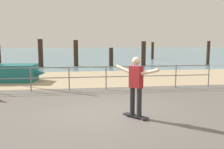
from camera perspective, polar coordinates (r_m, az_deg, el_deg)
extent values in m
cube|color=#605B56|center=(6.80, 0.83, -11.10)|extent=(24.00, 10.00, 0.04)
cube|color=tan|center=(14.56, -3.92, -0.83)|extent=(24.00, 6.00, 0.04)
cube|color=slate|center=(42.42, -6.54, 4.91)|extent=(72.00, 50.00, 0.04)
cylinder|color=slate|center=(11.26, -17.78, -1.09)|extent=(0.05, 0.05, 1.05)
cylinder|color=slate|center=(11.09, -9.60, -0.95)|extent=(0.05, 0.05, 1.05)
cylinder|color=slate|center=(11.15, -1.35, -0.78)|extent=(0.05, 0.05, 1.05)
cylinder|color=slate|center=(11.44, 6.65, -0.61)|extent=(0.05, 0.05, 1.05)
cylinder|color=slate|center=(11.94, 14.11, -0.44)|extent=(0.05, 0.05, 1.05)
cylinder|color=slate|center=(12.63, 20.88, -0.28)|extent=(0.05, 0.05, 1.05)
cylinder|color=slate|center=(11.03, -5.50, 1.68)|extent=(11.22, 0.04, 0.04)
cylinder|color=slate|center=(11.08, -5.47, -0.60)|extent=(11.22, 0.04, 0.04)
cone|color=#19666B|center=(13.92, -16.85, 0.31)|extent=(1.19, 0.90, 0.77)
cube|color=black|center=(7.29, 5.30, -9.22)|extent=(0.66, 0.74, 0.02)
cylinder|color=#E5598C|center=(7.40, 3.17, -9.26)|extent=(0.06, 0.07, 0.06)
cylinder|color=#E5598C|center=(7.52, 3.95, -8.98)|extent=(0.06, 0.07, 0.06)
cylinder|color=#E5598C|center=(7.08, 6.73, -10.12)|extent=(0.06, 0.07, 0.06)
cylinder|color=#E5598C|center=(7.20, 7.49, -9.81)|extent=(0.06, 0.07, 0.06)
cylinder|color=#26262B|center=(7.25, 4.58, -5.93)|extent=(0.14, 0.14, 0.80)
cylinder|color=#26262B|center=(7.11, 6.12, -6.23)|extent=(0.14, 0.14, 0.80)
cube|color=maroon|center=(7.04, 5.42, -0.54)|extent=(0.38, 0.40, 0.60)
sphere|color=beige|center=(6.99, 5.46, 3.03)|extent=(0.22, 0.22, 0.22)
cylinder|color=beige|center=(7.29, 2.64, 1.20)|extent=(0.42, 0.48, 0.23)
cylinder|color=beige|center=(6.76, 8.45, 0.58)|extent=(0.42, 0.48, 0.23)
cylinder|color=#332319|center=(21.05, -15.74, 4.65)|extent=(0.38, 0.38, 2.23)
cylinder|color=#332319|center=(21.00, -8.11, 4.75)|extent=(0.37, 0.37, 2.15)
cylinder|color=#332319|center=(20.35, -0.21, 3.87)|extent=(0.34, 0.34, 1.54)
cylinder|color=#332319|center=(21.36, 7.07, 4.68)|extent=(0.38, 0.38, 2.04)
cylinder|color=#332319|center=(28.50, 9.07, 5.31)|extent=(0.30, 0.30, 1.90)
cylinder|color=#332319|center=(23.15, 20.76, 4.50)|extent=(0.28, 0.28, 2.06)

